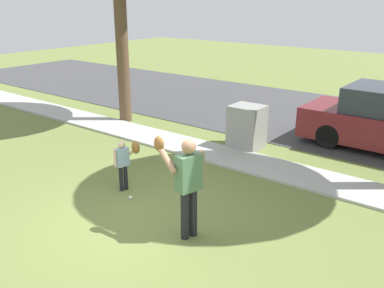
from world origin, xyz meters
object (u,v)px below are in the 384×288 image
person_child (125,158)px  baseball (131,198)px  person_adult (186,178)px  utility_cabinet (247,127)px

person_child → baseball: size_ratio=15.11×
person_adult → utility_cabinet: 4.73m
person_adult → utility_cabinet: size_ratio=1.51×
person_child → utility_cabinet: bearing=96.8°
person_adult → person_child: 2.19m
utility_cabinet → person_child: bearing=-98.4°
baseball → person_adult: bearing=-12.2°
baseball → utility_cabinet: bearing=87.0°
person_child → utility_cabinet: (0.57, 3.83, -0.15)m
person_child → baseball: person_child is taller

